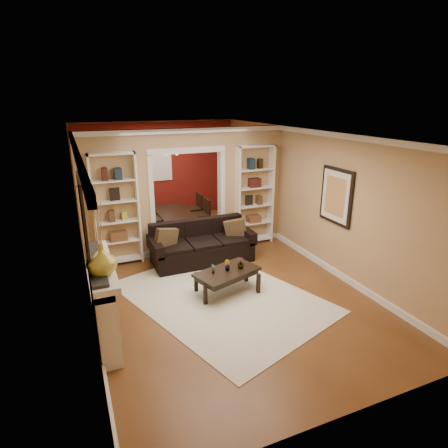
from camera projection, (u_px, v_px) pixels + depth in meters
name	position (u px, v px, depth m)	size (l,w,h in m)	color
floor	(207.00, 270.00, 7.52)	(8.00, 8.00, 0.00)	brown
ceiling	(205.00, 133.00, 6.66)	(8.00, 8.00, 0.00)	white
wall_back	(158.00, 170.00, 10.59)	(8.00, 8.00, 0.00)	tan
wall_front	(349.00, 309.00, 3.60)	(8.00, 8.00, 0.00)	tan
wall_left	(80.00, 220.00, 6.27)	(8.00, 8.00, 0.00)	tan
wall_right	(306.00, 194.00, 7.92)	(8.00, 8.00, 0.00)	tan
partition_wall	(187.00, 192.00, 8.14)	(4.50, 0.15, 2.70)	tan
red_back_panel	(158.00, 171.00, 10.58)	(4.44, 0.04, 2.64)	maroon
dining_window	(158.00, 164.00, 10.47)	(0.78, 0.03, 0.98)	#8CA5CC
area_rug	(221.00, 297.00, 6.49)	(2.51, 3.52, 0.01)	beige
sofa	(202.00, 243.00, 7.80)	(2.15, 0.93, 0.84)	black
pillow_left	(166.00, 238.00, 7.44)	(0.46, 0.13, 0.46)	brown
pillow_right	(236.00, 229.00, 8.00)	(0.45, 0.13, 0.45)	brown
coffee_table	(227.00, 282.00, 6.60)	(1.11, 0.60, 0.42)	black
plant_left	(213.00, 269.00, 6.41)	(0.09, 0.06, 0.17)	#336626
plant_center	(227.00, 265.00, 6.50)	(0.11, 0.09, 0.20)	#336626
plant_right	(241.00, 263.00, 6.59)	(0.12, 0.12, 0.21)	#336626
bookshelf_left	(116.00, 210.00, 7.49)	(0.90, 0.30, 2.30)	white
bookshelf_right	(254.00, 196.00, 8.63)	(0.90, 0.30, 2.30)	white
fireplace	(104.00, 300.00, 5.26)	(0.32, 1.70, 1.16)	white
vase	(101.00, 260.00, 4.67)	(0.38, 0.38, 0.40)	#ABA637
mirror	(84.00, 219.00, 4.82)	(0.03, 0.95, 1.10)	silver
wall_sconce	(82.00, 184.00, 6.64)	(0.18, 0.18, 0.22)	#FFE0A5
framed_art	(336.00, 196.00, 6.97)	(0.04, 0.85, 1.05)	black
dining_table	(175.00, 221.00, 9.69)	(0.83, 1.49, 0.53)	black
dining_chair_nw	(156.00, 220.00, 9.17)	(0.46, 0.46, 0.92)	black
dining_chair_ne	(198.00, 215.00, 9.58)	(0.43, 0.43, 0.87)	black
dining_chair_sw	(151.00, 216.00, 9.72)	(0.38, 0.38, 0.76)	black
dining_chair_se	(191.00, 209.00, 10.10)	(0.44, 0.44, 0.88)	black
chandelier	(168.00, 152.00, 9.24)	(0.50, 0.50, 0.30)	#312616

